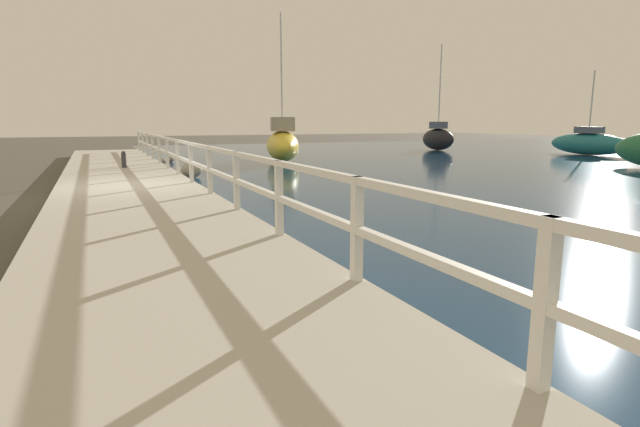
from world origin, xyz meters
TOP-DOWN VIEW (x-y plane):
  - ground_plane at (0.00, 0.00)m, footprint 120.00×120.00m
  - dock_walkway at (0.00, 0.00)m, footprint 3.42×36.00m
  - railing at (1.61, 0.00)m, footprint 0.10×32.50m
  - boulder_water_edge at (2.35, 4.29)m, footprint 0.74×0.67m
  - boulder_near_dock at (2.08, 10.43)m, footprint 0.42×0.38m
  - boulder_upstream at (2.61, 11.56)m, footprint 0.38×0.34m
  - mooring_bollard at (0.21, 5.41)m, footprint 0.16×0.16m
  - sailboat_yellow at (7.95, 10.25)m, footprint 3.17×5.94m
  - sailboat_teal at (26.05, 7.06)m, footprint 1.44×5.38m
  - sailboat_black at (21.12, 14.92)m, footprint 1.08×3.17m

SIDE VIEW (x-z plane):
  - ground_plane at x=0.00m, z-range 0.00..0.00m
  - boulder_upstream at x=2.61m, z-range 0.00..0.29m
  - boulder_near_dock at x=2.08m, z-range 0.00..0.31m
  - dock_walkway at x=0.00m, z-range 0.00..0.35m
  - boulder_water_edge at x=2.35m, z-range 0.00..0.56m
  - mooring_bollard at x=0.21m, z-range 0.35..0.93m
  - sailboat_teal at x=26.05m, z-range -1.74..3.13m
  - sailboat_black at x=21.12m, z-range -2.69..4.38m
  - sailboat_yellow at x=7.95m, z-range -2.67..4.45m
  - railing at x=1.61m, z-range 0.53..1.60m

